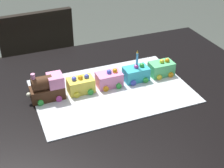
# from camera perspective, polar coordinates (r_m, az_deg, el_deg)

# --- Properties ---
(dining_table) EXTENTS (1.40, 1.00, 0.74)m
(dining_table) POSITION_cam_1_polar(r_m,az_deg,el_deg) (1.29, -1.43, -6.80)
(dining_table) COLOR black
(dining_table) RESTS_ON ground
(chair) EXTENTS (0.42, 0.42, 0.86)m
(chair) POSITION_cam_1_polar(r_m,az_deg,el_deg) (2.04, -12.90, 2.76)
(chair) COLOR black
(chair) RESTS_ON ground
(cake_board) EXTENTS (0.60, 0.40, 0.00)m
(cake_board) POSITION_cam_1_polar(r_m,az_deg,el_deg) (1.28, 0.00, -1.21)
(cake_board) COLOR silver
(cake_board) RESTS_ON dining_table
(cake_locomotive) EXTENTS (0.14, 0.08, 0.12)m
(cake_locomotive) POSITION_cam_1_polar(r_m,az_deg,el_deg) (1.23, -11.27, -0.64)
(cake_locomotive) COLOR #472816
(cake_locomotive) RESTS_ON cake_board
(cake_car_flatbed_lemon) EXTENTS (0.10, 0.08, 0.07)m
(cake_car_flatbed_lemon) POSITION_cam_1_polar(r_m,az_deg,el_deg) (1.26, -5.50, -0.15)
(cake_car_flatbed_lemon) COLOR #F4E04C
(cake_car_flatbed_lemon) RESTS_ON cake_board
(cake_car_hopper_bubblegum) EXTENTS (0.10, 0.08, 0.07)m
(cake_car_hopper_bubblegum) POSITION_cam_1_polar(r_m,az_deg,el_deg) (1.30, -0.49, 0.85)
(cake_car_hopper_bubblegum) COLOR pink
(cake_car_hopper_bubblegum) RESTS_ON cake_board
(cake_car_caboose_turquoise) EXTENTS (0.10, 0.08, 0.07)m
(cake_car_caboose_turquoise) POSITION_cam_1_polar(r_m,az_deg,el_deg) (1.34, 4.23, 1.82)
(cake_car_caboose_turquoise) COLOR #38B7C6
(cake_car_caboose_turquoise) RESTS_ON cake_board
(cake_car_tanker_mint_green) EXTENTS (0.10, 0.08, 0.07)m
(cake_car_tanker_mint_green) POSITION_cam_1_polar(r_m,az_deg,el_deg) (1.39, 8.64, 2.72)
(cake_car_tanker_mint_green) COLOR #59CC7A
(cake_car_tanker_mint_green) RESTS_ON cake_board
(birthday_candle) EXTENTS (0.01, 0.01, 0.06)m
(birthday_candle) POSITION_cam_1_polar(r_m,az_deg,el_deg) (1.30, 4.42, 4.62)
(birthday_candle) COLOR #4CA5E5
(birthday_candle) RESTS_ON cake_car_caboose_turquoise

